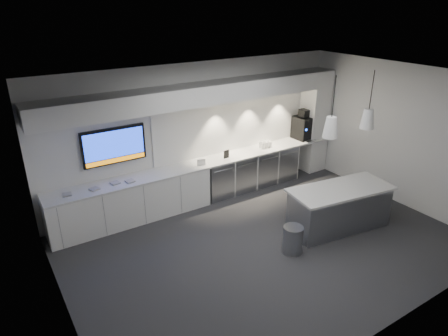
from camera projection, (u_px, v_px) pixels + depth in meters
floor at (266, 244)px, 7.39m from camera, size 7.00×7.00×0.00m
ceiling at (274, 81)px, 6.21m from camera, size 7.00×7.00×0.00m
wall_back at (198, 132)px, 8.74m from camera, size 7.00×0.00×7.00m
wall_front at (399, 238)px, 4.86m from camera, size 7.00×0.00×7.00m
wall_left at (54, 229)px, 5.07m from camera, size 0.00×7.00×7.00m
wall_right at (398, 135)px, 8.53m from camera, size 0.00×7.00×7.00m
back_counter at (206, 162)px, 8.73m from camera, size 6.80×0.65×0.04m
left_base_cabinets at (132, 201)px, 8.04m from camera, size 3.30×0.63×0.86m
fridge_unit_a at (216, 179)px, 9.03m from camera, size 0.60×0.61×0.85m
fridge_unit_b at (239, 173)px, 9.34m from camera, size 0.60×0.61×0.85m
fridge_unit_c at (260, 167)px, 9.66m from camera, size 0.60×0.61×0.85m
fridge_unit_d at (281, 162)px, 9.97m from camera, size 0.60×0.61×0.85m
backsplash at (244, 121)px, 9.30m from camera, size 4.60×0.03×1.30m
soffit at (204, 93)px, 8.15m from camera, size 6.90×0.60×0.40m
column at (314, 121)px, 10.17m from camera, size 0.55×0.55×2.60m
wall_tv at (114, 146)px, 7.73m from camera, size 1.25×0.07×0.72m
island at (339, 208)px, 7.77m from camera, size 2.13×1.15×0.86m
bin at (293, 239)px, 7.08m from camera, size 0.44×0.44×0.50m
coffee_machine at (303, 127)px, 10.03m from camera, size 0.43×0.60×0.76m
sign_black at (226, 154)px, 8.89m from camera, size 0.14×0.04×0.18m
sign_white at (201, 162)px, 8.51m from camera, size 0.18×0.06×0.14m
cup_cluster at (265, 145)px, 9.51m from camera, size 0.28×0.18×0.15m
tray_a at (67, 194)px, 7.24m from camera, size 0.18×0.18×0.02m
tray_b at (94, 189)px, 7.45m from camera, size 0.20×0.20×0.02m
tray_c at (115, 183)px, 7.69m from camera, size 0.19×0.19×0.02m
tray_d at (130, 181)px, 7.77m from camera, size 0.18×0.18×0.02m
pendant_left at (331, 127)px, 6.86m from camera, size 0.26×0.26×1.07m
pendant_right at (368, 119)px, 7.33m from camera, size 0.26×0.26×1.07m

